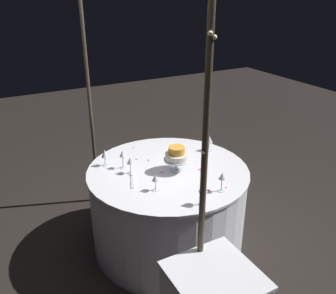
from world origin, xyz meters
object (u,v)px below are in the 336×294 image
at_px(decorative_arch, 127,89).
at_px(main_table, 168,207).
at_px(wine_glass_6, 222,177).
at_px(wine_glass_3, 130,162).
at_px(wine_glass_1, 203,188).
at_px(wine_glass_2, 209,140).
at_px(tiered_cake, 177,155).
at_px(cake_knife, 132,178).
at_px(wine_glass_5, 123,155).
at_px(wine_glass_0, 105,154).
at_px(wine_glass_4, 156,179).

bearing_deg(decorative_arch, main_table, -90.18).
height_order(main_table, wine_glass_6, wine_glass_6).
relative_size(wine_glass_3, wine_glass_6, 0.89).
relative_size(wine_glass_1, wine_glass_2, 1.21).
distance_m(wine_glass_1, wine_glass_6, 0.25).
height_order(tiered_cake, wine_glass_6, tiered_cake).
bearing_deg(tiered_cake, cake_knife, 83.14).
xyz_separation_m(main_table, cake_knife, (-0.01, 0.34, 0.40)).
distance_m(wine_glass_2, wine_glass_5, 0.87).
bearing_deg(wine_glass_0, wine_glass_1, -156.00).
bearing_deg(wine_glass_2, wine_glass_3, 94.46).
bearing_deg(decorative_arch, wine_glass_2, -80.04).
xyz_separation_m(wine_glass_0, wine_glass_5, (-0.12, -0.12, 0.01)).
xyz_separation_m(tiered_cake, wine_glass_6, (-0.46, -0.14, -0.02)).
bearing_deg(tiered_cake, wine_glass_0, 52.94).
xyz_separation_m(wine_glass_5, wine_glass_6, (-0.73, -0.52, -0.00)).
height_order(main_table, wine_glass_1, wine_glass_1).
xyz_separation_m(decorative_arch, wine_glass_3, (0.09, -0.03, -0.65)).
distance_m(decorative_arch, wine_glass_5, 0.67).
bearing_deg(decorative_arch, wine_glass_0, 18.27).
bearing_deg(wine_glass_2, cake_knife, 100.49).
bearing_deg(wine_glass_0, wine_glass_5, -134.04).
bearing_deg(wine_glass_3, cake_knife, 162.69).
height_order(tiered_cake, wine_glass_1, tiered_cake).
height_order(wine_glass_0, wine_glass_2, wine_glass_0).
distance_m(tiered_cake, wine_glass_3, 0.39).
relative_size(main_table, cake_knife, 4.99).
bearing_deg(wine_glass_0, wine_glass_2, -99.93).
xyz_separation_m(tiered_cake, wine_glass_2, (0.21, -0.48, -0.03)).
distance_m(wine_glass_2, wine_glass_6, 0.75).
relative_size(wine_glass_0, wine_glass_3, 1.04).
xyz_separation_m(tiered_cake, wine_glass_3, (0.14, 0.36, -0.03)).
distance_m(wine_glass_0, wine_glass_5, 0.17).
bearing_deg(wine_glass_2, tiered_cake, 113.50).
distance_m(wine_glass_0, wine_glass_1, 1.02).
distance_m(wine_glass_1, wine_glass_2, 0.95).
bearing_deg(wine_glass_0, wine_glass_6, -142.60).
bearing_deg(wine_glass_6, wine_glass_1, 110.21).
bearing_deg(cake_knife, wine_glass_2, -79.51).
relative_size(wine_glass_1, cake_knife, 0.64).
distance_m(wine_glass_0, cake_knife, 0.37).
bearing_deg(decorative_arch, wine_glass_1, -153.07).
xyz_separation_m(decorative_arch, wine_glass_1, (-0.60, -0.31, -0.63)).
bearing_deg(wine_glass_4, tiered_cake, -55.72).
bearing_deg(tiered_cake, wine_glass_5, 55.46).
xyz_separation_m(wine_glass_2, cake_knife, (-0.16, 0.88, -0.10)).
bearing_deg(wine_glass_5, cake_knife, 177.62).
bearing_deg(cake_knife, wine_glass_6, -133.67).
bearing_deg(main_table, decorative_arch, 89.82).
bearing_deg(wine_glass_2, decorative_arch, 99.96).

